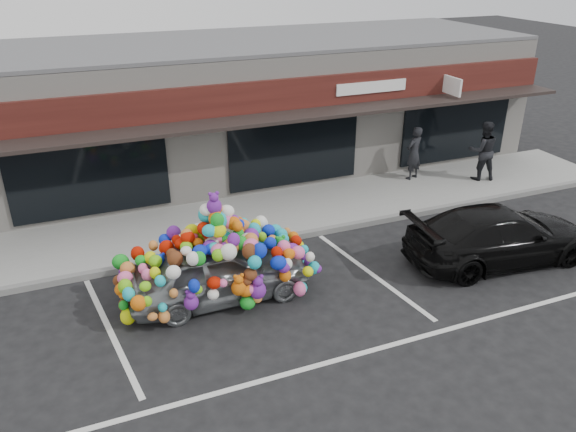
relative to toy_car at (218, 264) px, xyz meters
name	(u,v)px	position (x,y,z in m)	size (l,w,h in m)	color
ground	(263,303)	(0.80, -0.58, -0.84)	(90.00, 90.00, 0.00)	black
shop_building	(175,112)	(0.81, 7.86, 1.33)	(24.00, 7.20, 4.31)	beige
sidewalk	(214,224)	(0.80, 3.42, -0.76)	(26.00, 3.00, 0.15)	gray
kerb	(230,249)	(0.80, 1.92, -0.76)	(26.00, 0.18, 0.16)	slate
parking_stripe_left	(110,331)	(-2.40, -0.38, -0.83)	(0.12, 4.40, 0.01)	silver
parking_stripe_mid	(371,273)	(3.60, -0.38, -0.83)	(0.12, 4.40, 0.01)	silver
parking_stripe_right	(546,234)	(9.00, -0.38, -0.83)	(0.12, 4.40, 0.01)	silver
lane_line	(399,343)	(2.80, -2.88, -0.83)	(14.00, 0.12, 0.01)	silver
toy_car	(218,264)	(0.00, 0.00, 0.00)	(2.89, 4.24, 2.47)	gray
black_sedan	(500,235)	(6.80, -0.97, -0.15)	(4.72, 1.92, 1.37)	black
pedestrian_a	(414,153)	(7.70, 4.16, 0.19)	(0.64, 0.42, 1.75)	black
pedestrian_b	(483,151)	(9.73, 3.31, 0.28)	(0.94, 0.73, 1.93)	black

